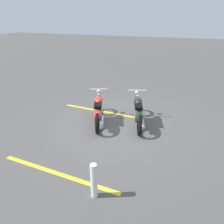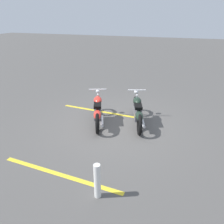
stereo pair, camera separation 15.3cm
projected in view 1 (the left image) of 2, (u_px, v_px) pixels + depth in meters
The scene contains 6 objects.
ground_plane at pixel (116, 124), 7.51m from camera, with size 60.00×60.00×0.00m, color #514F4C.
motorcycle_bright_foreground at pixel (98, 110), 7.46m from camera, with size 2.13×0.92×1.04m.
motorcycle_dark_foreground at pixel (138, 112), 7.36m from camera, with size 2.16×0.86×1.04m.
bollard_post at pixel (94, 181), 4.43m from camera, with size 0.14×0.14×0.79m, color white.
parking_stripe_near at pixel (102, 111), 8.50m from camera, with size 3.20×0.12×0.01m, color yellow.
parking_stripe_mid at pixel (58, 174), 5.22m from camera, with size 3.20×0.12×0.01m, color yellow.
Camera 1 is at (6.34, 2.09, 3.47)m, focal length 35.50 mm.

